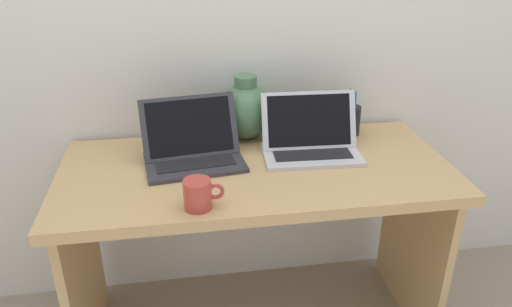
{
  "coord_description": "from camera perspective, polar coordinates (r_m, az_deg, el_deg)",
  "views": [
    {
      "loc": [
        -0.24,
        -1.53,
        1.56
      ],
      "look_at": [
        0.0,
        0.0,
        0.8
      ],
      "focal_mm": 34.31,
      "sensor_mm": 36.0,
      "label": 1
    }
  ],
  "objects": [
    {
      "name": "coffee_mug",
      "position": [
        1.49,
        -6.73,
        -4.73
      ],
      "size": [
        0.12,
        0.09,
        0.09
      ],
      "color": "#B23D33",
      "rests_on": "desk"
    },
    {
      "name": "laptop_right",
      "position": [
        1.83,
        6.35,
        1.79
      ],
      "size": [
        0.37,
        0.24,
        0.22
      ],
      "color": "silver",
      "rests_on": "desk"
    },
    {
      "name": "green_vase",
      "position": [
        1.93,
        -1.2,
        5.07
      ],
      "size": [
        0.21,
        0.21,
        0.25
      ],
      "color": "#47704C",
      "rests_on": "desk"
    },
    {
      "name": "back_wall",
      "position": [
        1.94,
        -1.7,
        15.31
      ],
      "size": [
        4.4,
        0.04,
        2.4
      ],
      "primitive_type": "cube",
      "color": "silver",
      "rests_on": "ground"
    },
    {
      "name": "desk",
      "position": [
        1.83,
        0.0,
        -6.18
      ],
      "size": [
        1.39,
        0.64,
        0.75
      ],
      "color": "tan",
      "rests_on": "ground"
    },
    {
      "name": "laptop_left",
      "position": [
        1.78,
        -7.43,
        0.9
      ],
      "size": [
        0.37,
        0.28,
        0.22
      ],
      "color": "#333338",
      "rests_on": "desk"
    },
    {
      "name": "pen_cup",
      "position": [
        2.02,
        11.09,
        3.89
      ],
      "size": [
        0.07,
        0.07,
        0.19
      ],
      "color": "black",
      "rests_on": "desk"
    }
  ]
}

